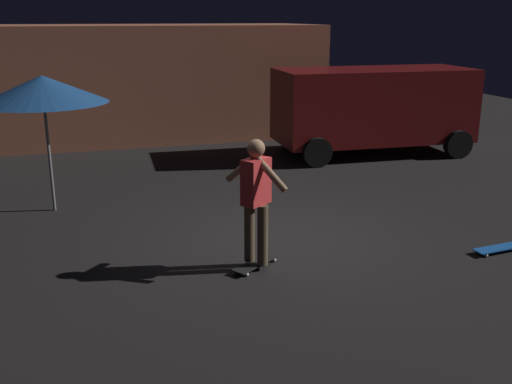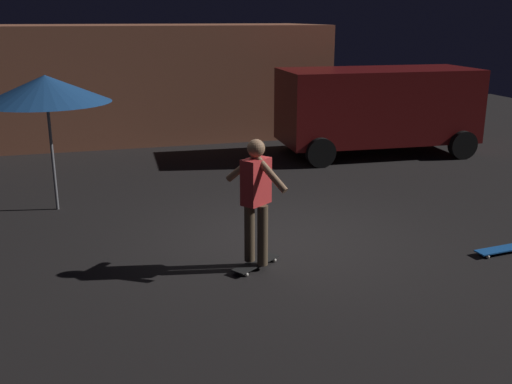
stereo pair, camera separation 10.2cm
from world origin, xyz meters
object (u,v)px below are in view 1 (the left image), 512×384
at_px(patio_umbrella, 43,89).
at_px(parked_van, 373,106).
at_px(skateboard_ridden, 256,263).
at_px(skateboard_spare, 499,248).
at_px(skater, 256,193).

bearing_deg(patio_umbrella, parked_van, 18.77).
height_order(patio_umbrella, skateboard_ridden, patio_umbrella).
distance_m(parked_van, skateboard_spare, 6.47).
height_order(parked_van, skater, parked_van).
distance_m(patio_umbrella, skateboard_spare, 7.46).
relative_size(parked_van, skateboard_spare, 5.87).
bearing_deg(parked_van, skater, -128.73).
bearing_deg(skater, skateboard_ridden, -90.00).
bearing_deg(skateboard_spare, skater, 172.37).
bearing_deg(skateboard_spare, parked_van, 79.20).
distance_m(parked_van, skateboard_ridden, 7.52).
relative_size(patio_umbrella, skater, 1.38).
relative_size(skateboard_ridden, skater, 0.45).
relative_size(patio_umbrella, skateboard_spare, 2.89).
distance_m(skateboard_ridden, skateboard_spare, 3.49).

